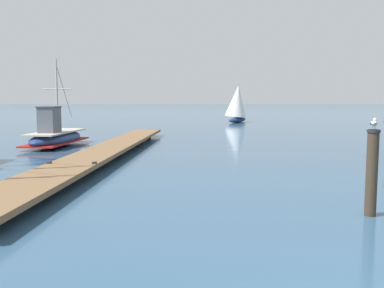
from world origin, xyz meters
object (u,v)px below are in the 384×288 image
(fishing_boat_1, at_px, (56,136))
(perched_seagull, at_px, (374,123))
(distant_sailboat, at_px, (237,104))
(mooring_piling, at_px, (372,172))

(fishing_boat_1, xyz_separation_m, perched_seagull, (11.42, -14.82, 1.56))
(perched_seagull, relative_size, distant_sailboat, 0.07)
(mooring_piling, relative_size, perched_seagull, 5.84)
(mooring_piling, bearing_deg, perched_seagull, -123.19)
(fishing_boat_1, bearing_deg, perched_seagull, -52.40)
(fishing_boat_1, relative_size, distant_sailboat, 1.28)
(mooring_piling, height_order, distant_sailboat, distant_sailboat)
(fishing_boat_1, relative_size, perched_seagull, 17.48)
(fishing_boat_1, height_order, perched_seagull, fishing_boat_1)
(fishing_boat_1, xyz_separation_m, distant_sailboat, (13.48, 23.57, 1.54))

